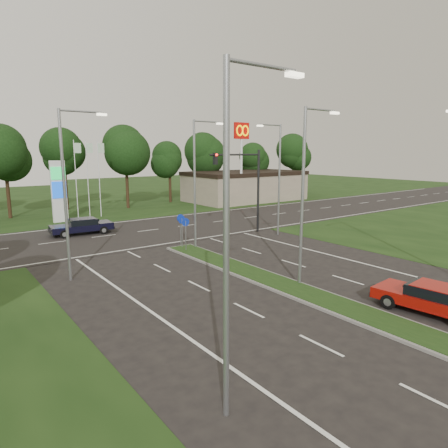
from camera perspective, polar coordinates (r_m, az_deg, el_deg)
ground at (r=17.50m, az=23.83°, el=-13.67°), size 160.00×160.00×0.00m
verge_far at (r=64.53m, az=-23.79°, el=3.35°), size 160.00×50.00×0.02m
cross_road at (r=35.30m, az=-12.22°, el=-1.11°), size 160.00×12.00×0.02m
median_kerb at (r=19.55m, az=13.47°, el=-10.32°), size 2.00×26.00×0.12m
commercial_building at (r=56.87m, az=3.04°, el=5.41°), size 16.00×9.00×4.00m
streetlight_median_near at (r=20.47m, az=11.57°, el=5.13°), size 2.53×0.22×9.00m
streetlight_median_far at (r=28.11m, az=-3.87°, el=6.67°), size 2.53×0.22×9.00m
streetlight_left_near at (r=9.77m, az=1.27°, el=-0.17°), size 2.53×0.22×9.00m
streetlight_left_far at (r=22.44m, az=-21.38°, el=5.07°), size 2.53×0.22×9.00m
streetlight_right_far at (r=32.99m, az=7.67°, el=7.14°), size 2.53×0.22×9.00m
traffic_signal at (r=33.42m, az=3.25°, el=6.53°), size 5.10×0.42×7.00m
median_signs at (r=28.34m, az=-5.93°, el=-0.19°), size 1.16×1.76×2.38m
gas_pylon at (r=42.10m, az=-22.28°, el=4.57°), size 5.80×1.26×8.00m
mcdonalds_sign at (r=51.02m, az=2.52°, el=11.58°), size 2.20×0.47×10.40m
treeline_far at (r=49.62m, az=-20.22°, el=9.67°), size 6.00×6.00×9.90m
red_sedan at (r=19.47m, az=27.69°, el=-9.38°), size 2.37×4.82×1.28m
navy_sedan at (r=35.42m, az=-19.65°, el=-0.26°), size 5.02×2.36×1.34m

